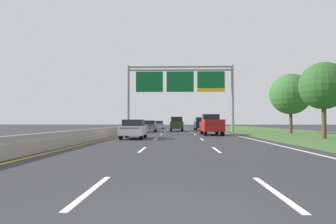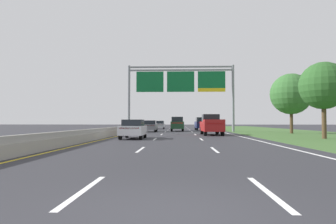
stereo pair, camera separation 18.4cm
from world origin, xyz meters
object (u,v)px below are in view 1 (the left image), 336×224
Objects in this scene: overhead_sign_gantry at (180,84)px; car_grey_left_lane_sedan at (150,126)px; car_white_left_lane_sedan at (134,129)px; pickup_truck_red at (211,125)px; roadside_tree_near at (323,86)px; car_navy_right_lane_suv at (200,124)px; car_darkgreen_centre_lane_suv at (177,124)px; roadside_tree_mid at (290,94)px; car_silver_left_lane_sedan at (159,125)px.

car_grey_left_lane_sedan is at bearing -171.08° from overhead_sign_gantry.
overhead_sign_gantry is 18.88m from car_white_left_lane_sedan.
roadside_tree_near reaches higher than pickup_truck_red.
car_grey_left_lane_sedan is at bearing 136.65° from car_navy_right_lane_suv.
roadside_tree_mid is at bearing -123.10° from car_darkgreen_centre_lane_suv.
car_white_left_lane_sedan is at bearing -179.88° from car_grey_left_lane_sedan.
car_darkgreen_centre_lane_suv is (-3.95, -5.29, 0.00)m from car_navy_right_lane_suv.
roadside_tree_near is at bearing -149.26° from car_darkgreen_centre_lane_suv.
roadside_tree_mid is (17.10, 11.41, 3.88)m from car_white_left_lane_sedan.
car_navy_right_lane_suv is at bearing -37.59° from car_darkgreen_centre_lane_suv.
car_darkgreen_centre_lane_suv is (3.49, 20.02, 0.28)m from car_white_left_lane_sedan.
car_navy_right_lane_suv reaches higher than car_white_left_lane_sedan.
roadside_tree_mid reaches higher than car_silver_left_lane_sedan.
car_silver_left_lane_sedan is 0.70× the size of roadside_tree_near.
car_navy_right_lane_suv and car_darkgreen_centre_lane_suv have the same top height.
pickup_truck_red is at bearing -45.33° from car_white_left_lane_sedan.
overhead_sign_gantry is 20.95m from roadside_tree_near.
car_darkgreen_centre_lane_suv is at bearing -10.13° from car_white_left_lane_sedan.
overhead_sign_gantry is at bearing 155.03° from roadside_tree_mid.
overhead_sign_gantry reaches higher than car_navy_right_lane_suv.
car_white_left_lane_sedan is at bearing -179.14° from roadside_tree_near.
car_darkgreen_centre_lane_suv is at bearing 142.07° from car_navy_right_lane_suv.
roadside_tree_near is (11.63, -17.27, -2.31)m from overhead_sign_gantry.
car_white_left_lane_sedan is 0.93× the size of car_navy_right_lane_suv.
car_white_left_lane_sedan is 0.99× the size of car_silver_left_lane_sedan.
roadside_tree_mid is at bearing -56.53° from car_white_left_lane_sedan.
roadside_tree_mid reaches higher than car_navy_right_lane_suv.
car_darkgreen_centre_lane_suv is at bearing -50.21° from car_grey_left_lane_sedan.
car_navy_right_lane_suv is (7.43, -8.48, 0.28)m from car_silver_left_lane_sedan.
car_white_left_lane_sedan is 26.37m from car_navy_right_lane_suv.
roadside_tree_mid is at bearing -146.33° from car_navy_right_lane_suv.
car_silver_left_lane_sedan is (0.02, 33.78, 0.00)m from car_white_left_lane_sedan.
car_grey_left_lane_sedan is 18.57m from roadside_tree_mid.
roadside_tree_near is (15.63, 0.23, 3.53)m from car_white_left_lane_sedan.
car_darkgreen_centre_lane_suv is 0.66× the size of roadside_tree_mid.
car_grey_left_lane_sedan is at bearing 0.55° from car_white_left_lane_sedan.
roadside_tree_near is (8.19, -25.07, 3.24)m from car_navy_right_lane_suv.
car_silver_left_lane_sedan is at bearing 13.36° from car_darkgreen_centre_lane_suv.
car_grey_left_lane_sedan is (-0.23, 16.84, 0.00)m from car_white_left_lane_sedan.
car_navy_right_lane_suv reaches higher than car_silver_left_lane_sedan.
pickup_truck_red reaches higher than car_grey_left_lane_sedan.
car_navy_right_lane_suv is 17.30m from roadside_tree_mid.
pickup_truck_red is 0.86× the size of roadside_tree_near.
car_white_left_lane_sedan is (-7.20, -7.17, -0.26)m from pickup_truck_red.
car_grey_left_lane_sedan is 0.70× the size of roadside_tree_near.
car_navy_right_lane_suv is 0.66× the size of roadside_tree_mid.
car_navy_right_lane_suv is at bearing -140.07° from car_silver_left_lane_sedan.
overhead_sign_gantry reaches higher than car_darkgreen_centre_lane_suv.
roadside_tree_near is at bearing -130.60° from pickup_truck_red.
car_silver_left_lane_sedan is at bearing 40.07° from car_navy_right_lane_suv.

